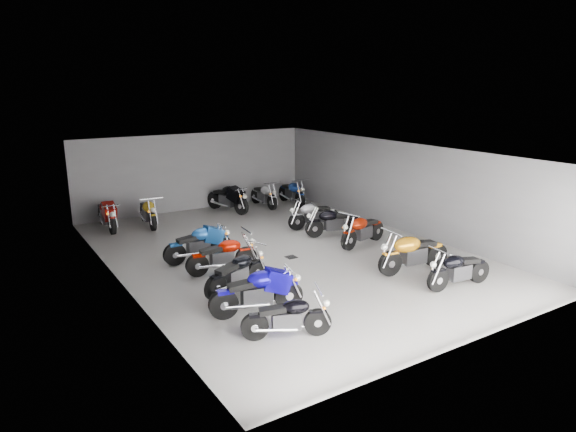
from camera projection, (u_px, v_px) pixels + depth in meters
name	position (u px, v px, depth m)	size (l,w,h in m)	color
ground	(283.00, 253.00, 16.22)	(14.00, 14.00, 0.00)	gray
wall_back	(195.00, 172.00, 21.54)	(10.00, 0.10, 3.20)	slate
wall_left	(118.00, 227.00, 13.23)	(0.10, 14.00, 3.20)	slate
wall_right	(401.00, 187.00, 18.40)	(0.10, 14.00, 3.20)	slate
ceiling	(282.00, 151.00, 15.41)	(10.00, 14.00, 0.04)	black
drain_grate	(291.00, 257.00, 15.81)	(0.32, 0.32, 0.01)	black
motorcycle_left_a	(288.00, 317.00, 10.72)	(1.82, 0.87, 0.85)	black
motorcycle_left_b	(258.00, 292.00, 11.82)	(2.23, 0.66, 0.99)	black
motorcycle_left_c	(237.00, 273.00, 13.13)	(2.02, 0.80, 0.92)	black
motorcycle_left_d	(223.00, 255.00, 14.45)	(2.10, 0.47, 0.92)	black
motorcycle_left_e	(199.00, 244.00, 15.41)	(2.18, 0.42, 0.96)	black
motorcycle_right_a	(458.00, 269.00, 13.38)	(2.05, 0.46, 0.90)	black
motorcycle_right_b	(413.00, 253.00, 14.48)	(2.34, 0.53, 1.03)	black
motorcycle_right_d	(363.00, 230.00, 16.87)	(2.14, 0.67, 0.95)	black
motorcycle_right_e	(333.00, 222.00, 17.91)	(2.05, 0.74, 0.93)	black
motorcycle_right_f	(313.00, 215.00, 18.92)	(2.10, 0.46, 0.92)	black
motorcycle_back_a	(107.00, 214.00, 18.71)	(0.46, 2.33, 1.02)	black
motorcycle_back_b	(148.00, 212.00, 19.16)	(0.49, 2.21, 0.97)	black
motorcycle_back_d	(228.00, 198.00, 21.28)	(0.83, 2.30, 1.04)	black
motorcycle_back_e	(264.00, 195.00, 22.17)	(0.42, 2.13, 0.94)	black
motorcycle_back_f	(292.00, 192.00, 22.59)	(0.49, 2.25, 0.99)	black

